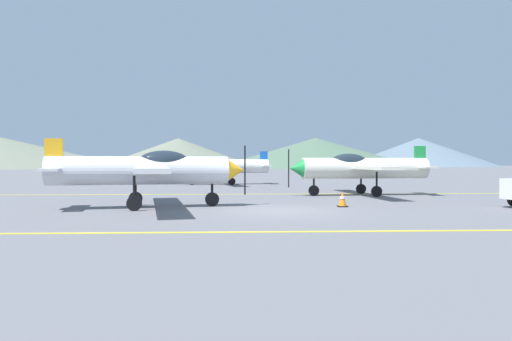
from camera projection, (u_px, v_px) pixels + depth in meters
name	position (u px, v px, depth m)	size (l,w,h in m)	color
ground_plane	(280.00, 211.00, 15.63)	(400.00, 400.00, 0.00)	slate
apron_line_near	(299.00, 232.00, 10.89)	(80.00, 0.16, 0.01)	yellow
apron_line_far	(265.00, 194.00, 23.72)	(80.00, 0.16, 0.01)	yellow
airplane_near	(148.00, 169.00, 16.68)	(7.29, 8.32, 2.49)	silver
airplane_mid	(360.00, 167.00, 22.86)	(7.26, 8.34, 2.49)	silver
airplane_far	(223.00, 166.00, 34.18)	(7.29, 8.31, 2.49)	white
traffic_cone_front	(342.00, 199.00, 17.02)	(0.36, 0.36, 0.59)	black
hill_centerleft	(178.00, 153.00, 162.65)	(55.66, 55.66, 10.21)	slate
hill_centerright	(316.00, 153.00, 142.54)	(63.36, 63.36, 9.26)	#4C6651
hill_right	(419.00, 152.00, 177.37)	(58.18, 58.18, 11.07)	slate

